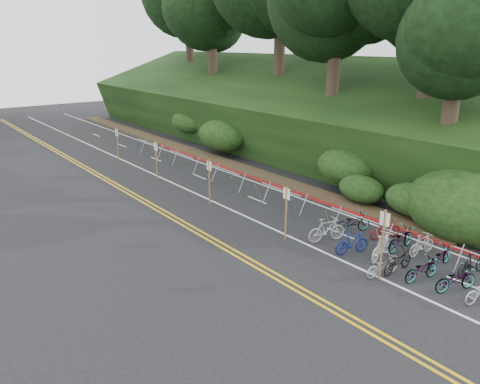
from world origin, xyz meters
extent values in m
plane|color=black|center=(0.00, 0.00, 0.00)|extent=(120.00, 120.00, 0.00)
cube|color=gold|center=(-2.15, 10.00, 0.00)|extent=(0.12, 80.00, 0.01)
cube|color=gold|center=(-1.85, 10.00, 0.00)|extent=(0.12, 80.00, 0.01)
cube|color=silver|center=(1.00, 10.00, 0.00)|extent=(0.12, 80.00, 0.01)
cube|color=silver|center=(5.20, 10.00, 0.00)|extent=(0.12, 80.00, 0.01)
cube|color=silver|center=(3.10, -2.00, 0.00)|extent=(0.10, 1.60, 0.01)
cube|color=silver|center=(3.10, 4.00, 0.00)|extent=(0.10, 1.60, 0.01)
cube|color=silver|center=(3.10, 10.00, 0.00)|extent=(0.10, 1.60, 0.01)
cube|color=silver|center=(3.10, 16.00, 0.00)|extent=(0.10, 1.60, 0.01)
cube|color=silver|center=(3.10, 22.00, 0.00)|extent=(0.10, 1.60, 0.01)
cube|color=silver|center=(3.10, 28.00, 0.00)|extent=(0.10, 1.60, 0.01)
cube|color=silver|center=(3.10, 34.00, 0.00)|extent=(0.10, 1.60, 0.01)
cube|color=maroon|center=(5.70, 12.00, 0.05)|extent=(0.25, 28.00, 0.10)
cube|color=black|center=(13.50, 22.00, 2.80)|extent=(12.32, 44.00, 9.11)
cube|color=#382819|center=(6.40, 22.00, 0.08)|extent=(1.40, 44.00, 0.16)
ellipsoid|color=#284C19|center=(7.20, 3.00, 1.04)|extent=(2.00, 2.80, 1.60)
ellipsoid|color=#284C19|center=(8.00, 8.00, 1.55)|extent=(2.60, 3.64, 2.08)
ellipsoid|color=#284C19|center=(9.20, 14.00, 1.99)|extent=(2.20, 3.08, 1.76)
ellipsoid|color=#284C19|center=(7.80, 20.00, 1.56)|extent=(3.00, 4.20, 2.40)
ellipsoid|color=#284C19|center=(8.50, 26.00, 1.73)|extent=(2.40, 3.36, 1.92)
ellipsoid|color=#284C19|center=(9.80, 30.00, 2.41)|extent=(2.80, 3.92, 2.24)
ellipsoid|color=#284C19|center=(7.00, 6.00, 0.90)|extent=(1.80, 2.52, 1.44)
ellipsoid|color=#284C19|center=(10.00, 18.00, 2.60)|extent=(3.20, 4.48, 2.56)
ellipsoid|color=black|center=(8.00, 0.50, 1.21)|extent=(5.28, 6.16, 3.52)
cylinder|color=#2D2319|center=(9.50, 3.00, 3.96)|extent=(0.79, 0.79, 5.51)
ellipsoid|color=black|center=(9.50, 3.00, 8.98)|extent=(7.54, 7.54, 7.16)
cylinder|color=#2D2319|center=(12.00, 6.00, 6.19)|extent=(0.86, 0.86, 6.79)
cylinder|color=#2D2319|center=(11.00, 12.00, 5.68)|extent=(0.84, 0.84, 6.36)
cylinder|color=#2D2319|center=(13.50, 20.00, 6.81)|extent=(0.88, 0.88, 7.21)
cylinder|color=#2D2319|center=(12.50, 28.00, 5.77)|extent=(0.82, 0.82, 5.94)
ellipsoid|color=black|center=(12.50, 28.00, 11.11)|extent=(7.92, 7.92, 7.52)
cylinder|color=#2D2319|center=(15.00, 36.00, 6.89)|extent=(0.86, 0.86, 6.79)
cylinder|color=#8D929C|center=(3.17, -1.26, 0.55)|extent=(0.56, 0.04, 1.09)
cylinder|color=#8D929C|center=(3.73, -1.26, 0.55)|extent=(0.56, 0.04, 1.09)
cylinder|color=#8D929C|center=(3.00, 3.00, 1.15)|extent=(0.05, 3.00, 0.05)
cylinder|color=#8D929C|center=(2.72, 1.60, 0.57)|extent=(0.58, 0.04, 1.13)
cylinder|color=#8D929C|center=(3.28, 1.60, 0.57)|extent=(0.58, 0.04, 1.13)
cylinder|color=#8D929C|center=(2.72, 4.40, 0.57)|extent=(0.58, 0.04, 1.13)
cylinder|color=#8D929C|center=(3.28, 4.40, 0.57)|extent=(0.58, 0.04, 1.13)
cylinder|color=#8D929C|center=(3.00, 8.00, 1.15)|extent=(0.05, 3.00, 0.05)
cylinder|color=#8D929C|center=(2.72, 6.60, 0.57)|extent=(0.58, 0.04, 1.13)
cylinder|color=#8D929C|center=(3.28, 6.60, 0.57)|extent=(0.58, 0.04, 1.13)
cylinder|color=#8D929C|center=(2.72, 9.40, 0.57)|extent=(0.58, 0.04, 1.13)
cylinder|color=#8D929C|center=(3.28, 9.40, 0.57)|extent=(0.58, 0.04, 1.13)
cylinder|color=#8D929C|center=(3.00, 13.00, 1.15)|extent=(0.05, 3.00, 0.05)
cylinder|color=#8D929C|center=(2.72, 11.60, 0.57)|extent=(0.58, 0.04, 1.13)
cylinder|color=#8D929C|center=(3.28, 11.60, 0.57)|extent=(0.58, 0.04, 1.13)
cylinder|color=#8D929C|center=(2.72, 14.40, 0.57)|extent=(0.58, 0.04, 1.13)
cylinder|color=#8D929C|center=(3.28, 14.40, 0.57)|extent=(0.58, 0.04, 1.13)
cylinder|color=#8D929C|center=(3.00, 18.00, 1.15)|extent=(0.05, 3.00, 0.05)
cylinder|color=#8D929C|center=(2.72, 16.60, 0.57)|extent=(0.58, 0.04, 1.13)
cylinder|color=#8D929C|center=(3.28, 16.60, 0.57)|extent=(0.58, 0.04, 1.13)
cylinder|color=#8D929C|center=(2.72, 19.40, 0.57)|extent=(0.58, 0.04, 1.13)
cylinder|color=#8D929C|center=(3.28, 19.40, 0.57)|extent=(0.58, 0.04, 1.13)
cylinder|color=#8D929C|center=(3.00, 23.00, 1.15)|extent=(0.05, 3.00, 0.05)
cylinder|color=#8D929C|center=(2.72, 21.60, 0.57)|extent=(0.58, 0.04, 1.13)
cylinder|color=#8D929C|center=(3.28, 21.60, 0.57)|extent=(0.58, 0.04, 1.13)
cylinder|color=#8D929C|center=(2.72, 24.40, 0.57)|extent=(0.58, 0.04, 1.13)
cylinder|color=#8D929C|center=(3.28, 24.40, 0.57)|extent=(0.58, 0.04, 1.13)
cylinder|color=brown|center=(0.91, 0.22, 1.36)|extent=(0.08, 0.08, 2.73)
cube|color=silver|center=(0.91, 0.22, 2.38)|extent=(0.02, 0.40, 0.50)
cylinder|color=brown|center=(0.60, 5.00, 1.25)|extent=(0.08, 0.08, 2.50)
cube|color=silver|center=(0.60, 5.00, 2.15)|extent=(0.02, 0.40, 0.50)
cylinder|color=brown|center=(0.60, 11.00, 1.25)|extent=(0.08, 0.08, 2.50)
cube|color=silver|center=(0.60, 11.00, 2.15)|extent=(0.02, 0.40, 0.50)
cylinder|color=brown|center=(0.60, 17.00, 1.25)|extent=(0.08, 0.08, 2.50)
cube|color=silver|center=(0.60, 17.00, 2.15)|extent=(0.02, 0.40, 0.50)
cylinder|color=brown|center=(0.60, 23.00, 1.25)|extent=(0.08, 0.08, 2.50)
cube|color=silver|center=(0.60, 23.00, 2.15)|extent=(0.02, 0.40, 0.50)
imported|color=#9E9EA3|center=(1.22, 0.33, 0.40)|extent=(0.74, 1.58, 0.80)
imported|color=slate|center=(2.31, -1.93, 0.45)|extent=(1.12, 1.80, 0.89)
imported|color=black|center=(3.94, -1.71, 0.54)|extent=(0.70, 1.84, 1.08)
imported|color=slate|center=(2.07, -0.75, 0.43)|extent=(0.81, 1.69, 0.85)
imported|color=slate|center=(3.59, -0.59, 0.42)|extent=(0.66, 1.62, 0.83)
imported|color=black|center=(1.92, 0.17, 0.45)|extent=(0.64, 1.72, 0.90)
imported|color=beige|center=(3.99, 0.45, 0.47)|extent=(0.54, 1.57, 0.93)
imported|color=beige|center=(2.37, 1.22, 0.55)|extent=(0.90, 1.90, 1.10)
imported|color=slate|center=(3.76, 1.31, 0.48)|extent=(0.79, 1.89, 0.97)
imported|color=navy|center=(1.82, 2.28, 0.48)|extent=(0.89, 1.65, 0.96)
imported|color=maroon|center=(4.23, 2.42, 0.42)|extent=(0.98, 1.69, 0.84)
imported|color=#9E9EA3|center=(1.93, 3.78, 0.55)|extent=(1.00, 1.89, 1.09)
imported|color=slate|center=(3.70, 3.80, 0.45)|extent=(1.13, 1.83, 0.91)
camera|label=1|loc=(-12.63, -8.98, 8.38)|focal=35.00mm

